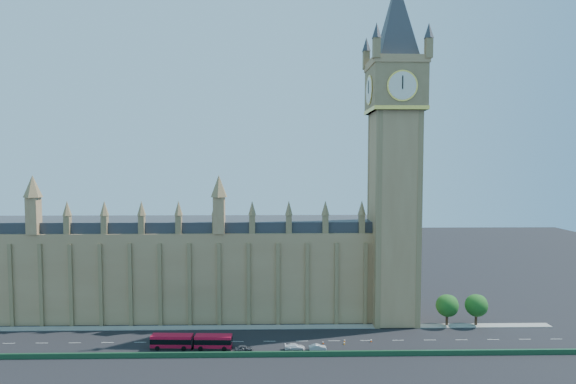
{
  "coord_description": "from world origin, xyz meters",
  "views": [
    {
      "loc": [
        6.33,
        -108.85,
        43.71
      ],
      "look_at": [
        8.71,
        10.0,
        36.51
      ],
      "focal_mm": 28.0,
      "sensor_mm": 36.0,
      "label": 1
    }
  ],
  "objects_px": {
    "car_grey": "(244,348)",
    "car_silver": "(318,347)",
    "red_bus": "(191,341)",
    "car_white": "(295,347)"
  },
  "relations": [
    {
      "from": "car_white",
      "to": "red_bus",
      "type": "bearing_deg",
      "value": 83.35
    },
    {
      "from": "car_grey",
      "to": "car_silver",
      "type": "relative_size",
      "value": 1.01
    },
    {
      "from": "car_silver",
      "to": "car_white",
      "type": "relative_size",
      "value": 0.86
    },
    {
      "from": "car_grey",
      "to": "red_bus",
      "type": "bearing_deg",
      "value": 74.02
    },
    {
      "from": "red_bus",
      "to": "car_grey",
      "type": "xyz_separation_m",
      "value": [
        12.57,
        -1.85,
        -1.01
      ]
    },
    {
      "from": "red_bus",
      "to": "car_silver",
      "type": "xyz_separation_m",
      "value": [
        29.97,
        -1.57,
        -1.04
      ]
    },
    {
      "from": "red_bus",
      "to": "car_silver",
      "type": "distance_m",
      "value": 30.03
    },
    {
      "from": "red_bus",
      "to": "car_silver",
      "type": "height_order",
      "value": "red_bus"
    },
    {
      "from": "red_bus",
      "to": "car_grey",
      "type": "height_order",
      "value": "red_bus"
    },
    {
      "from": "car_grey",
      "to": "car_white",
      "type": "bearing_deg",
      "value": -94.4
    }
  ]
}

